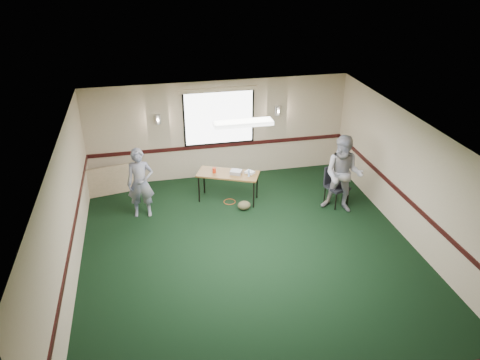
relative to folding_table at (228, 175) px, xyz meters
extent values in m
plane|color=black|center=(0.04, -2.55, -0.70)|extent=(8.00, 8.00, 0.00)
plane|color=#C2A78C|center=(0.04, 1.45, 0.65)|extent=(7.00, 0.00, 7.00)
plane|color=#C2A78C|center=(-3.46, -2.55, 0.65)|extent=(0.00, 8.00, 8.00)
plane|color=#C2A78C|center=(3.54, -2.55, 0.65)|extent=(0.00, 8.00, 8.00)
plane|color=silver|center=(0.04, -2.55, 2.00)|extent=(8.00, 8.00, 0.00)
cube|color=black|center=(0.04, 1.43, 0.20)|extent=(7.00, 0.03, 0.10)
cube|color=black|center=(-3.45, -2.55, 0.20)|extent=(0.03, 8.00, 0.10)
cube|color=black|center=(3.52, -2.55, 0.20)|extent=(0.03, 8.00, 0.10)
cube|color=black|center=(0.04, 1.42, 1.00)|extent=(1.90, 0.01, 1.50)
cube|color=white|center=(0.04, 1.42, 1.00)|extent=(1.80, 0.02, 1.40)
cube|color=beige|center=(0.04, 1.42, 1.77)|extent=(2.05, 0.08, 0.10)
cylinder|color=silver|center=(-1.56, 1.39, 1.10)|extent=(0.16, 0.16, 0.25)
cylinder|color=silver|center=(1.64, 1.39, 1.10)|extent=(0.16, 0.16, 0.25)
cube|color=white|center=(0.04, -1.55, 1.94)|extent=(1.20, 0.32, 0.08)
cube|color=brown|center=(0.00, 0.00, 0.04)|extent=(1.63, 1.16, 0.04)
cylinder|color=black|center=(-0.73, 0.06, -0.34)|extent=(0.04, 0.04, 0.72)
cylinder|color=black|center=(0.54, -0.50, -0.34)|extent=(0.04, 0.04, 0.72)
cylinder|color=black|center=(-0.54, 0.50, -0.34)|extent=(0.04, 0.04, 0.72)
cylinder|color=black|center=(0.73, -0.06, -0.34)|extent=(0.04, 0.04, 0.72)
cube|color=#95969D|center=(0.19, -0.07, 0.10)|extent=(0.34, 0.32, 0.09)
cube|color=white|center=(0.53, -0.11, 0.08)|extent=(0.27, 0.27, 0.05)
cylinder|color=red|center=(-0.33, 0.11, 0.12)|extent=(0.09, 0.09, 0.13)
cylinder|color=#90B8EC|center=(0.47, -0.27, 0.15)|extent=(0.05, 0.05, 0.18)
ellipsoid|color=brown|center=(0.29, -0.55, -0.59)|extent=(0.37, 0.31, 0.23)
torus|color=#CC4B19|center=(0.01, -0.12, -0.69)|extent=(0.35, 0.35, 0.02)
cube|color=#9F8762|center=(-2.96, 0.98, -0.33)|extent=(1.46, 0.48, 0.74)
cube|color=black|center=(2.59, -0.77, -0.22)|extent=(0.61, 0.61, 0.06)
cube|color=black|center=(2.51, -0.55, 0.04)|extent=(0.46, 0.21, 0.48)
cylinder|color=black|center=(2.47, -1.02, -0.48)|extent=(0.03, 0.03, 0.44)
cylinder|color=black|center=(2.85, -0.89, -0.48)|extent=(0.03, 0.03, 0.44)
cylinder|color=black|center=(2.34, -0.65, -0.48)|extent=(0.03, 0.03, 0.44)
cylinder|color=black|center=(2.71, -0.51, -0.48)|extent=(0.03, 0.03, 0.44)
imported|color=#3C4784|center=(-2.13, -0.28, 0.16)|extent=(0.65, 0.45, 1.71)
imported|color=#8091C7|center=(2.58, -1.04, 0.26)|extent=(1.18, 1.11, 1.93)
camera|label=1|loc=(-1.87, -10.19, 5.23)|focal=35.00mm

